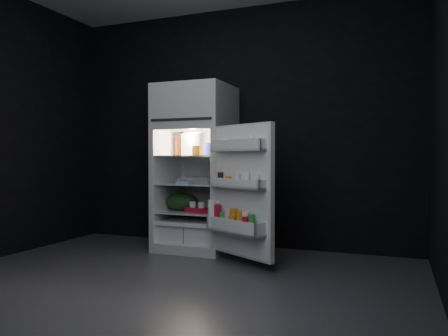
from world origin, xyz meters
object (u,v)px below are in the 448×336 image
at_px(refrigerator, 196,162).
at_px(fridge_door, 240,193).
at_px(yogurt_tray, 198,210).
at_px(milk_jug, 190,145).
at_px(egg_carton, 200,180).

xyz_separation_m(refrigerator, fridge_door, (0.70, -0.56, -0.27)).
relative_size(fridge_door, yogurt_tray, 4.46).
distance_m(milk_jug, egg_carton, 0.43).
height_order(refrigerator, yogurt_tray, refrigerator).
xyz_separation_m(egg_carton, yogurt_tray, (0.01, -0.09, -0.31)).
height_order(egg_carton, yogurt_tray, egg_carton).
bearing_deg(fridge_door, milk_jug, 143.27).
xyz_separation_m(milk_jug, yogurt_tray, (0.18, -0.19, -0.69)).
bearing_deg(fridge_door, egg_carton, 141.52).
bearing_deg(egg_carton, yogurt_tray, -64.45).
relative_size(milk_jug, egg_carton, 0.76).
height_order(refrigerator, egg_carton, refrigerator).
relative_size(refrigerator, milk_jug, 7.42).
relative_size(refrigerator, yogurt_tray, 6.50).
height_order(milk_jug, yogurt_tray, milk_jug).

